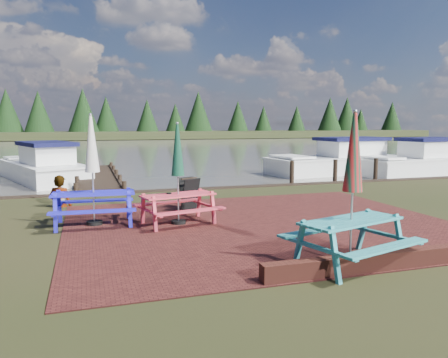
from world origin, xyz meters
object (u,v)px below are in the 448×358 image
Objects in this scene: picnic_table_red at (178,189)px; jetty at (97,176)px; picnic_table_teal at (352,212)px; person at (59,176)px; chalkboard at (189,194)px; picnic_table_blue at (93,187)px; boat_near at (340,162)px; boat_far at (420,163)px; boat_jetty at (43,168)px.

picnic_table_red is 0.26× the size of jetty.
person is at bearing 108.94° from picnic_table_teal.
picnic_table_teal reaches higher than jetty.
picnic_table_red reaches higher than chalkboard.
picnic_table_teal is 5.96m from picnic_table_blue.
boat_near is (9.96, 8.14, -0.05)m from chalkboard.
picnic_table_blue reaches higher than picnic_table_teal.
picnic_table_blue is 15.58m from boat_near.
boat_jetty is at bearing 72.30° from boat_far.
boat_far is 3.77× the size of person.
picnic_table_red reaches higher than jetty.
picnic_table_blue is 0.38× the size of boat_far.
picnic_table_red is at bearing -80.46° from jetty.
boat_near is (10.60, 9.76, -0.43)m from picnic_table_red.
boat_jetty is (-2.30, 1.38, 0.28)m from jetty.
chalkboard is 0.10× the size of jetty.
person is at bearing -102.31° from boat_jetty.
jetty is 6.58m from person.
jetty is 1.16× the size of boat_near.
boat_far is at bearing 28.43° from picnic_table_teal.
picnic_table_blue reaches higher than picnic_table_red.
picnic_table_teal is at bearing -88.12° from boat_jetty.
picnic_table_red is 16.13m from boat_far.
picnic_table_teal is 5.69m from chalkboard.
boat_jetty is (-3.91, 11.01, -0.45)m from picnic_table_red.
boat_jetty is 3.95× the size of person.
picnic_table_blue is at bearing 116.98° from picnic_table_teal.
chalkboard is 0.49× the size of person.
boat_far reaches higher than boat_near.
picnic_table_red is 0.92× the size of picnic_table_blue.
picnic_table_teal is at bearing -102.89° from chalkboard.
boat_near is (14.51, -1.25, 0.02)m from boat_jetty.
picnic_table_blue is (-1.92, 0.50, 0.07)m from picnic_table_red.
boat_far is at bearing -3.40° from chalkboard.
boat_far is at bearing -125.05° from boat_near.
picnic_table_red is at bearing -140.11° from chalkboard.
boat_jetty reaches higher than chalkboard.
jetty is (-1.62, 9.63, -0.73)m from picnic_table_red.
person reaches higher than boat_far.
boat_near is 14.93m from person.
boat_near is (12.21, 0.13, 0.30)m from jetty.
person is (-0.89, 2.71, -0.00)m from picnic_table_blue.
boat_jetty is at bearing 148.95° from jetty.
boat_far is at bearing 27.97° from picnic_table_blue.
picnic_table_teal is 4.42m from picnic_table_red.
picnic_table_red is 9.79m from jetty.
boat_far is at bearing -143.75° from person.
picnic_table_red is at bearing 103.13° from picnic_table_teal.
jetty is 1.27× the size of boat_jetty.
picnic_table_teal is 1.08× the size of picnic_table_red.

